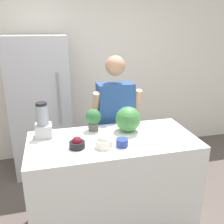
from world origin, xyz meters
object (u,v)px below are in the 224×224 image
(blender, at_px, (43,123))
(person, at_px, (115,126))
(refrigerator, at_px, (41,106))
(watermelon, at_px, (128,119))
(bowl_cherries, at_px, (77,143))
(bowl_small_blue, at_px, (122,143))
(potted_plant, at_px, (93,118))
(bowl_cream, at_px, (104,142))

(blender, bearing_deg, person, 23.90)
(person, relative_size, blender, 4.96)
(refrigerator, distance_m, watermelon, 1.47)
(person, bearing_deg, bowl_cherries, -127.89)
(bowl_small_blue, relative_size, potted_plant, 0.47)
(watermelon, xyz_separation_m, bowl_cream, (-0.30, -0.26, -0.08))
(bowl_cherries, relative_size, bowl_cream, 0.95)
(person, xyz_separation_m, bowl_cream, (-0.29, -0.70, 0.17))
(bowl_small_blue, height_order, potted_plant, potted_plant)
(refrigerator, height_order, blender, refrigerator)
(refrigerator, xyz_separation_m, watermelon, (0.84, -1.19, 0.18))
(person, relative_size, bowl_small_blue, 15.83)
(bowl_cherries, bearing_deg, bowl_cream, -12.43)
(person, bearing_deg, bowl_cream, -112.28)
(bowl_cream, height_order, blender, blender)
(refrigerator, relative_size, bowl_small_blue, 17.63)
(potted_plant, bearing_deg, watermelon, -22.24)
(bowl_cherries, distance_m, potted_plant, 0.40)
(bowl_cherries, xyz_separation_m, bowl_small_blue, (0.38, -0.06, -0.01))
(bowl_cherries, bearing_deg, bowl_small_blue, -9.68)
(blender, xyz_separation_m, potted_plant, (0.47, 0.03, -0.01))
(bowl_small_blue, height_order, blender, blender)
(bowl_cream, xyz_separation_m, potted_plant, (-0.02, 0.38, 0.07))
(bowl_small_blue, relative_size, blender, 0.31)
(blender, bearing_deg, potted_plant, 3.97)
(refrigerator, bearing_deg, bowl_cream, -69.54)
(bowl_cream, relative_size, blender, 0.43)
(bowl_cherries, xyz_separation_m, blender, (-0.27, 0.30, 0.10))
(bowl_cream, distance_m, blender, 0.61)
(refrigerator, bearing_deg, bowl_cherries, -77.08)
(watermelon, height_order, blender, blender)
(refrigerator, xyz_separation_m, bowl_cherries, (0.32, -1.40, 0.08))
(bowl_cherries, xyz_separation_m, potted_plant, (0.20, 0.34, 0.08))
(person, bearing_deg, blender, -156.10)
(refrigerator, height_order, bowl_cream, refrigerator)
(bowl_cherries, distance_m, bowl_small_blue, 0.38)
(person, height_order, bowl_cream, person)
(watermelon, bearing_deg, refrigerator, 125.01)
(bowl_cream, distance_m, bowl_small_blue, 0.16)
(refrigerator, xyz_separation_m, potted_plant, (0.52, -1.06, 0.17))
(refrigerator, height_order, potted_plant, refrigerator)
(potted_plant, bearing_deg, bowl_small_blue, -66.18)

